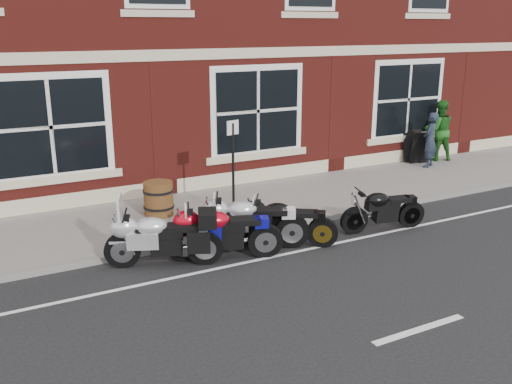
{
  "coord_description": "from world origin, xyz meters",
  "views": [
    {
      "loc": [
        -5.32,
        -8.13,
        4.05
      ],
      "look_at": [
        -0.1,
        1.6,
        0.81
      ],
      "focal_mm": 40.0,
      "sensor_mm": 36.0,
      "label": 1
    }
  ],
  "objects_px": {
    "moto_naked_black": "(381,208)",
    "parking_sign": "(233,163)",
    "pedestrian_left": "(430,140)",
    "moto_sport_silver": "(250,220)",
    "a_board_sign": "(417,147)",
    "barrel_planter": "(159,198)",
    "moto_sport_black": "(285,220)",
    "moto_touring_silver": "(160,236)",
    "pedestrian_right": "(439,130)",
    "moto_sport_red": "(222,231)"
  },
  "relations": [
    {
      "from": "moto_touring_silver",
      "to": "pedestrian_left",
      "type": "bearing_deg",
      "value": -49.89
    },
    {
      "from": "moto_sport_black",
      "to": "pedestrian_right",
      "type": "bearing_deg",
      "value": -29.49
    },
    {
      "from": "a_board_sign",
      "to": "pedestrian_left",
      "type": "bearing_deg",
      "value": -77.44
    },
    {
      "from": "a_board_sign",
      "to": "moto_naked_black",
      "type": "bearing_deg",
      "value": -123.46
    },
    {
      "from": "moto_naked_black",
      "to": "barrel_planter",
      "type": "relative_size",
      "value": 2.53
    },
    {
      "from": "moto_touring_silver",
      "to": "moto_naked_black",
      "type": "height_order",
      "value": "moto_touring_silver"
    },
    {
      "from": "pedestrian_right",
      "to": "barrel_planter",
      "type": "distance_m",
      "value": 9.21
    },
    {
      "from": "moto_sport_silver",
      "to": "parking_sign",
      "type": "distance_m",
      "value": 1.64
    },
    {
      "from": "pedestrian_left",
      "to": "barrel_planter",
      "type": "relative_size",
      "value": 2.15
    },
    {
      "from": "moto_naked_black",
      "to": "pedestrian_right",
      "type": "bearing_deg",
      "value": -43.5
    },
    {
      "from": "pedestrian_left",
      "to": "a_board_sign",
      "type": "height_order",
      "value": "pedestrian_left"
    },
    {
      "from": "moto_sport_silver",
      "to": "pedestrian_right",
      "type": "relative_size",
      "value": 1.1
    },
    {
      "from": "pedestrian_left",
      "to": "pedestrian_right",
      "type": "height_order",
      "value": "pedestrian_right"
    },
    {
      "from": "moto_sport_red",
      "to": "barrel_planter",
      "type": "height_order",
      "value": "moto_sport_red"
    },
    {
      "from": "pedestrian_left",
      "to": "parking_sign",
      "type": "bearing_deg",
      "value": -17.62
    },
    {
      "from": "moto_naked_black",
      "to": "barrel_planter",
      "type": "xyz_separation_m",
      "value": [
        -3.78,
        2.76,
        0.0
      ]
    },
    {
      "from": "moto_touring_silver",
      "to": "parking_sign",
      "type": "relative_size",
      "value": 0.93
    },
    {
      "from": "a_board_sign",
      "to": "moto_sport_silver",
      "type": "bearing_deg",
      "value": -138.64
    },
    {
      "from": "moto_naked_black",
      "to": "parking_sign",
      "type": "height_order",
      "value": "parking_sign"
    },
    {
      "from": "moto_sport_red",
      "to": "pedestrian_left",
      "type": "bearing_deg",
      "value": -48.43
    },
    {
      "from": "moto_sport_red",
      "to": "barrel_planter",
      "type": "xyz_separation_m",
      "value": [
        -0.31,
        2.58,
        -0.05
      ]
    },
    {
      "from": "pedestrian_left",
      "to": "a_board_sign",
      "type": "xyz_separation_m",
      "value": [
        0.04,
        0.54,
        -0.31
      ]
    },
    {
      "from": "pedestrian_left",
      "to": "parking_sign",
      "type": "relative_size",
      "value": 0.76
    },
    {
      "from": "moto_sport_silver",
      "to": "moto_touring_silver",
      "type": "bearing_deg",
      "value": 115.52
    },
    {
      "from": "moto_touring_silver",
      "to": "parking_sign",
      "type": "height_order",
      "value": "parking_sign"
    },
    {
      "from": "moto_touring_silver",
      "to": "a_board_sign",
      "type": "height_order",
      "value": "moto_touring_silver"
    },
    {
      "from": "barrel_planter",
      "to": "parking_sign",
      "type": "relative_size",
      "value": 0.35
    },
    {
      "from": "moto_touring_silver",
      "to": "pedestrian_right",
      "type": "xyz_separation_m",
      "value": [
        9.91,
        3.36,
        0.47
      ]
    },
    {
      "from": "moto_sport_red",
      "to": "a_board_sign",
      "type": "height_order",
      "value": "a_board_sign"
    },
    {
      "from": "moto_sport_black",
      "to": "pedestrian_left",
      "type": "height_order",
      "value": "pedestrian_left"
    },
    {
      "from": "a_board_sign",
      "to": "barrel_planter",
      "type": "xyz_separation_m",
      "value": [
        -8.31,
        -1.04,
        -0.11
      ]
    },
    {
      "from": "moto_sport_red",
      "to": "moto_sport_black",
      "type": "bearing_deg",
      "value": -67.43
    },
    {
      "from": "barrel_planter",
      "to": "moto_touring_silver",
      "type": "bearing_deg",
      "value": -108.31
    },
    {
      "from": "moto_sport_silver",
      "to": "barrel_planter",
      "type": "height_order",
      "value": "moto_sport_silver"
    },
    {
      "from": "moto_touring_silver",
      "to": "barrel_planter",
      "type": "xyz_separation_m",
      "value": [
        0.77,
        2.34,
        -0.06
      ]
    },
    {
      "from": "moto_sport_black",
      "to": "barrel_planter",
      "type": "relative_size",
      "value": 2.24
    },
    {
      "from": "a_board_sign",
      "to": "barrel_planter",
      "type": "bearing_deg",
      "value": -156.31
    },
    {
      "from": "moto_sport_black",
      "to": "a_board_sign",
      "type": "xyz_separation_m",
      "value": [
        6.66,
        3.57,
        0.1
      ]
    },
    {
      "from": "moto_naked_black",
      "to": "a_board_sign",
      "type": "distance_m",
      "value": 5.92
    },
    {
      "from": "moto_sport_red",
      "to": "moto_sport_silver",
      "type": "xyz_separation_m",
      "value": [
        0.68,
        0.24,
        0.01
      ]
    },
    {
      "from": "moto_naked_black",
      "to": "pedestrian_right",
      "type": "relative_size",
      "value": 1.02
    },
    {
      "from": "moto_sport_silver",
      "to": "moto_naked_black",
      "type": "bearing_deg",
      "value": -72.7
    },
    {
      "from": "moto_sport_silver",
      "to": "parking_sign",
      "type": "relative_size",
      "value": 0.95
    },
    {
      "from": "moto_touring_silver",
      "to": "moto_naked_black",
      "type": "distance_m",
      "value": 4.57
    },
    {
      "from": "moto_naked_black",
      "to": "pedestrian_right",
      "type": "distance_m",
      "value": 6.58
    },
    {
      "from": "pedestrian_left",
      "to": "moto_sport_red",
      "type": "bearing_deg",
      "value": -8.14
    },
    {
      "from": "moto_sport_black",
      "to": "a_board_sign",
      "type": "bearing_deg",
      "value": -26.71
    },
    {
      "from": "moto_sport_red",
      "to": "moto_naked_black",
      "type": "distance_m",
      "value": 3.48
    },
    {
      "from": "pedestrian_right",
      "to": "moto_touring_silver",
      "type": "bearing_deg",
      "value": 42.29
    },
    {
      "from": "moto_sport_silver",
      "to": "moto_naked_black",
      "type": "relative_size",
      "value": 1.07
    }
  ]
}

